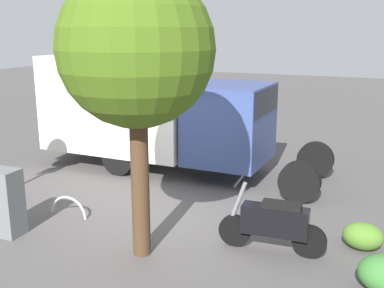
# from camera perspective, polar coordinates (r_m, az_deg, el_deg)

# --- Properties ---
(ground_plane) EXTENTS (60.00, 60.00, 0.00)m
(ground_plane) POSITION_cam_1_polar(r_m,az_deg,el_deg) (9.38, -2.61, -8.81)
(ground_plane) COLOR #4E4B4A
(box_truck_near) EXTENTS (7.53, 2.26, 2.95)m
(box_truck_near) POSITION_cam_1_polar(r_m,az_deg,el_deg) (12.16, -4.69, 4.46)
(box_truck_near) COLOR black
(box_truck_near) RESTS_ON ground
(motorcycle) EXTENTS (1.81, 0.55, 1.20)m
(motorcycle) POSITION_cam_1_polar(r_m,az_deg,el_deg) (7.86, 10.10, -9.58)
(motorcycle) COLOR black
(motorcycle) RESTS_ON ground
(street_tree) EXTENTS (2.41, 2.41, 4.56)m
(street_tree) POSITION_cam_1_polar(r_m,az_deg,el_deg) (7.08, -6.91, 11.37)
(street_tree) COLOR #47301E
(street_tree) RESTS_ON ground
(utility_cabinet) EXTENTS (0.67, 0.45, 1.23)m
(utility_cabinet) POSITION_cam_1_polar(r_m,az_deg,el_deg) (9.02, -22.35, -6.67)
(utility_cabinet) COLOR slate
(utility_cabinet) RESTS_ON ground
(bike_rack_hoop) EXTENTS (0.85, 0.08, 0.85)m
(bike_rack_hoop) POSITION_cam_1_polar(r_m,az_deg,el_deg) (9.65, -15.03, -8.62)
(bike_rack_hoop) COLOR #B7B7BC
(bike_rack_hoop) RESTS_ON ground
(shrub_near_sign) EXTENTS (0.68, 0.55, 0.46)m
(shrub_near_sign) POSITION_cam_1_polar(r_m,az_deg,el_deg) (8.47, 20.42, -10.64)
(shrub_near_sign) COLOR #4C7828
(shrub_near_sign) RESTS_ON ground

